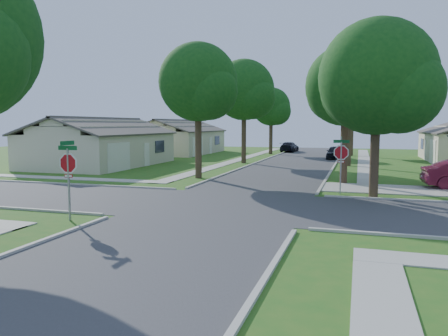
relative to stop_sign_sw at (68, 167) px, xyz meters
name	(u,v)px	position (x,y,z in m)	size (l,w,h in m)	color
ground	(227,205)	(4.70, 4.70, -2.03)	(100.00, 100.00, 0.00)	#255E19
road_ns	(227,205)	(4.70, 4.70, -2.03)	(7.00, 100.00, 0.02)	#333335
sidewalk_ne	(364,161)	(10.80, 30.70, -2.01)	(1.20, 40.00, 0.04)	#9E9B91
sidewalk_nw	(243,158)	(-1.40, 30.70, -2.01)	(1.20, 40.00, 0.04)	#9E9B91
driveway	(402,190)	(12.60, 11.80, -2.01)	(8.80, 3.60, 0.05)	#9E9B91
stop_sign_sw	(68,167)	(0.00, 0.00, 0.00)	(1.05, 0.80, 2.98)	gray
stop_sign_ne	(341,155)	(9.40, 9.40, 0.00)	(1.05, 0.80, 2.98)	gray
tree_e_near	(347,90)	(9.45, 13.71, 3.61)	(4.97, 4.80, 8.28)	#38281C
tree_e_mid	(351,93)	(9.46, 25.71, 4.22)	(5.59, 5.40, 9.21)	#38281C
tree_e_far	(353,103)	(9.45, 38.71, 3.95)	(5.17, 5.00, 8.72)	#38281C
tree_w_near	(199,86)	(0.06, 13.71, 4.08)	(5.38, 5.20, 8.97)	#38281C
tree_w_mid	(245,93)	(0.06, 25.71, 4.46)	(5.80, 5.60, 9.56)	#38281C
tree_w_far	(272,108)	(0.05, 38.71, 3.48)	(4.76, 4.60, 8.04)	#38281C
tree_ne_corner	(378,82)	(11.06, 8.91, 3.56)	(5.80, 5.60, 8.66)	#38281C
house_nw_near	(102,148)	(-11.29, 19.70, -0.51)	(8.42, 13.60, 4.23)	#B2A78C
house_nw_far	(178,141)	(-11.29, 36.70, -0.51)	(8.42, 13.60, 4.23)	#B2A78C
car_curb_east	(335,152)	(7.90, 33.21, -1.34)	(1.63, 4.05, 1.38)	black
car_curb_west	(289,147)	(1.50, 43.72, -1.38)	(1.81, 4.46, 1.29)	black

